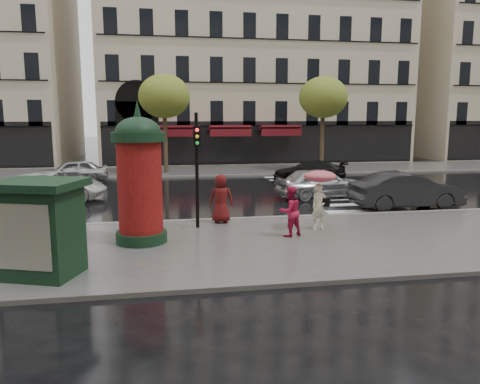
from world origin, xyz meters
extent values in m
plane|color=black|center=(0.00, 0.00, 0.00)|extent=(160.00, 160.00, 0.00)
cube|color=#474744|center=(0.00, -0.50, 0.06)|extent=(90.00, 7.00, 0.12)
cube|color=#474744|center=(0.00, 19.00, 0.06)|extent=(90.00, 6.00, 0.12)
cube|color=slate|center=(0.00, 3.00, 0.07)|extent=(90.00, 0.25, 0.14)
cube|color=slate|center=(0.00, 16.00, 0.07)|extent=(90.00, 0.25, 0.14)
cube|color=silver|center=(6.00, 9.60, 0.01)|extent=(3.60, 11.75, 0.01)
cube|color=#B7A88C|center=(6.00, 30.00, 10.00)|extent=(26.00, 14.00, 20.00)
cylinder|color=#38281C|center=(-2.00, 18.00, 2.60)|extent=(0.28, 0.28, 5.20)
ellipsoid|color=#4F6821|center=(-2.00, 18.00, 5.20)|extent=(3.40, 3.40, 2.89)
cylinder|color=#38281C|center=(9.00, 18.00, 2.60)|extent=(0.28, 0.28, 5.20)
ellipsoid|color=#4F6821|center=(9.00, 18.00, 5.20)|extent=(3.40, 3.40, 2.89)
imported|color=#EFE7C5|center=(2.78, 0.84, 0.89)|extent=(0.63, 0.48, 1.54)
cylinder|color=black|center=(2.78, 0.84, 1.40)|extent=(0.02, 0.02, 0.98)
ellipsoid|color=#D92861|center=(2.78, 0.84, 1.92)|extent=(1.07, 1.07, 0.37)
cone|color=black|center=(2.78, 0.84, 2.13)|extent=(0.04, 0.04, 0.08)
cube|color=black|center=(3.00, 0.77, 1.04)|extent=(0.23, 0.10, 0.29)
imported|color=#B7163E|center=(1.56, 0.12, 0.92)|extent=(0.94, 0.84, 1.60)
imported|color=#561112|center=(-0.32, 2.40, 0.99)|extent=(0.93, 0.68, 1.74)
cylinder|color=black|center=(-3.05, 0.22, 0.28)|extent=(1.53, 1.53, 0.33)
cylinder|color=maroon|center=(-3.05, 0.22, 1.81)|extent=(1.31, 1.31, 2.73)
cylinder|color=black|center=(-3.05, 0.22, 3.29)|extent=(1.57, 1.57, 0.27)
ellipsoid|color=black|center=(-3.05, 0.22, 3.39)|extent=(1.35, 1.35, 0.95)
cone|color=black|center=(-3.05, 0.22, 4.10)|extent=(0.22, 0.22, 0.49)
cylinder|color=black|center=(-1.22, 1.80, 2.06)|extent=(0.12, 0.12, 3.88)
cube|color=black|center=(-1.22, 1.59, 3.23)|extent=(0.24, 0.18, 0.68)
cube|color=black|center=(-5.25, -2.47, 1.17)|extent=(1.95, 1.77, 2.10)
cube|color=black|center=(-5.25, -2.47, 2.32)|extent=(2.34, 2.16, 0.18)
imported|color=#B8B7BC|center=(5.13, 7.31, 0.74)|extent=(4.52, 2.30, 1.47)
imported|color=black|center=(7.83, 4.20, 0.77)|extent=(4.72, 1.76, 1.54)
imported|color=silver|center=(-7.36, 8.74, 0.68)|extent=(4.96, 2.44, 1.35)
imported|color=black|center=(6.40, 12.90, 0.63)|extent=(4.53, 2.35, 1.26)
imported|color=#ACACB1|center=(-7.51, 14.88, 0.68)|extent=(4.18, 2.10, 1.37)
camera|label=1|loc=(-2.47, -13.83, 3.87)|focal=35.00mm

